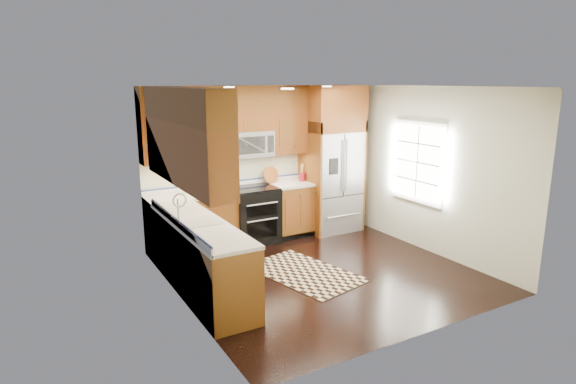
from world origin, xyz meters
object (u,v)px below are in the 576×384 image
rug (304,273)px  knife_block (192,187)px  range (254,215)px  refrigerator (332,159)px  utensil_crock (302,175)px

rug → knife_block: knife_block is taller
range → refrigerator: refrigerator is taller
refrigerator → utensil_crock: bearing=168.3°
rug → knife_block: (-1.03, 1.71, 1.03)m
range → knife_block: (-1.00, 0.11, 0.57)m
range → rug: size_ratio=0.58×
rug → knife_block: 2.24m
refrigerator → utensil_crock: refrigerator is taller
range → rug: (0.02, -1.59, -0.46)m
refrigerator → utensil_crock: (-0.56, 0.11, -0.26)m
refrigerator → knife_block: size_ratio=10.63×
range → knife_block: size_ratio=3.86×
refrigerator → rug: (-1.53, -1.55, -1.30)m
refrigerator → knife_block: refrigerator is taller
utensil_crock → knife_block: bearing=179.0°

